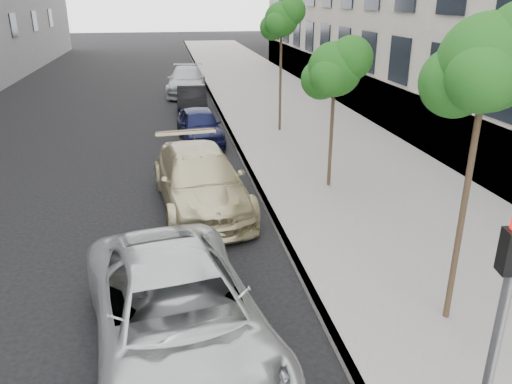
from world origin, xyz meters
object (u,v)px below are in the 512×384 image
object	(u,v)px
tree_mid	(336,69)
sedan_rear	(187,81)
tree_near	(489,63)
sedan_black	(192,100)
tree_far	(282,20)
sedan_blue	(200,125)
suv	(200,180)
minivan	(178,315)
signal_pole	(497,338)

from	to	relation	value
tree_mid	sedan_rear	distance (m)	16.63
tree_near	sedan_black	xyz separation A→B (m)	(-3.33, 17.46, -3.72)
tree_mid	tree_far	bearing A→B (deg)	90.00
tree_mid	sedan_blue	size ratio (longest dim) A/B	1.10
sedan_blue	suv	bearing A→B (deg)	-97.94
tree_mid	sedan_black	bearing A→B (deg)	106.89
tree_near	suv	bearing A→B (deg)	122.68
tree_mid	suv	bearing A→B (deg)	-170.44
minivan	sedan_blue	world-z (taller)	minivan
tree_far	sedan_rear	bearing A→B (deg)	109.16
tree_near	suv	size ratio (longest dim) A/B	0.97
tree_mid	minivan	size ratio (longest dim) A/B	0.77
suv	minivan	bearing A→B (deg)	-102.90
tree_near	sedan_black	size ratio (longest dim) A/B	1.31
sedan_blue	sedan_black	world-z (taller)	sedan_blue
tree_near	signal_pole	bearing A→B (deg)	-116.77
tree_mid	signal_pole	size ratio (longest dim) A/B	1.26
tree_mid	sedan_blue	world-z (taller)	tree_mid
minivan	sedan_rear	xyz separation A→B (m)	(1.20, 22.62, -0.00)
sedan_blue	minivan	bearing A→B (deg)	-99.61
tree_far	sedan_blue	size ratio (longest dim) A/B	1.35
tree_near	sedan_rear	xyz separation A→B (m)	(-3.33, 22.57, -3.61)
tree_near	tree_far	distance (m)	13.00
tree_mid	suv	xyz separation A→B (m)	(-3.76, -0.63, -2.67)
sedan_rear	sedan_blue	bearing A→B (deg)	-84.80
minivan	sedan_rear	size ratio (longest dim) A/B	1.05
signal_pole	suv	size ratio (longest dim) A/B	0.63
tree_far	minivan	distance (m)	14.30
suv	sedan_black	distance (m)	11.60
tree_mid	sedan_blue	distance (m)	7.22
tree_near	minivan	world-z (taller)	tree_near
tree_near	sedan_black	bearing A→B (deg)	100.79
suv	sedan_rear	distance (m)	16.71
tree_near	minivan	distance (m)	5.79
signal_pole	sedan_rear	bearing A→B (deg)	104.13
tree_far	suv	world-z (taller)	tree_far
suv	sedan_blue	bearing A→B (deg)	80.56
tree_near	suv	distance (m)	7.84
tree_near	tree_far	world-z (taller)	tree_far
tree_mid	suv	distance (m)	4.66
tree_near	tree_far	xyz separation A→B (m)	(-0.00, 13.00, 0.07)
tree_mid	minivan	distance (m)	8.40
minivan	sedan_black	world-z (taller)	minivan
sedan_blue	sedan_rear	distance (m)	10.30
tree_far	sedan_rear	xyz separation A→B (m)	(-3.33, 9.57, -3.68)
signal_pole	tree_far	bearing A→B (deg)	94.67
tree_near	sedan_black	world-z (taller)	tree_near
tree_far	sedan_rear	world-z (taller)	tree_far
suv	sedan_rear	world-z (taller)	suv
tree_near	signal_pole	size ratio (longest dim) A/B	1.53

